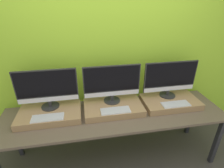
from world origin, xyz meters
TOP-DOWN VIEW (x-y plane):
  - wall_back at (0.00, 0.76)m, footprint 8.00×0.04m
  - workbench at (0.00, 0.34)m, footprint 2.60×0.69m
  - wooden_riser_left at (-0.73, 0.41)m, footprint 0.69×0.40m
  - monitor_left at (-0.73, 0.50)m, footprint 0.67×0.20m
  - keyboard_left at (-0.73, 0.29)m, footprint 0.33×0.13m
  - wooden_riser_center at (0.00, 0.41)m, footprint 0.69×0.40m
  - monitor_center at (0.00, 0.50)m, footprint 0.67×0.20m
  - keyboard_center at (0.00, 0.29)m, footprint 0.33×0.13m
  - wooden_riser_right at (0.73, 0.41)m, footprint 0.69×0.40m
  - monitor_right at (0.73, 0.50)m, footprint 0.67×0.20m
  - keyboard_right at (0.73, 0.29)m, footprint 0.33×0.13m

SIDE VIEW (x-z plane):
  - workbench at x=0.00m, z-range 0.31..1.03m
  - wooden_riser_left at x=-0.73m, z-range 0.73..0.81m
  - wooden_riser_center at x=0.00m, z-range 0.73..0.81m
  - wooden_riser_right at x=0.73m, z-range 0.73..0.81m
  - keyboard_left at x=-0.73m, z-range 0.81..0.82m
  - keyboard_center at x=0.00m, z-range 0.81..0.82m
  - keyboard_right at x=0.73m, z-range 0.81..0.82m
  - monitor_left at x=-0.73m, z-range 0.82..1.29m
  - monitor_center at x=0.00m, z-range 0.82..1.29m
  - monitor_right at x=0.73m, z-range 0.82..1.29m
  - wall_back at x=0.00m, z-range 0.00..2.60m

